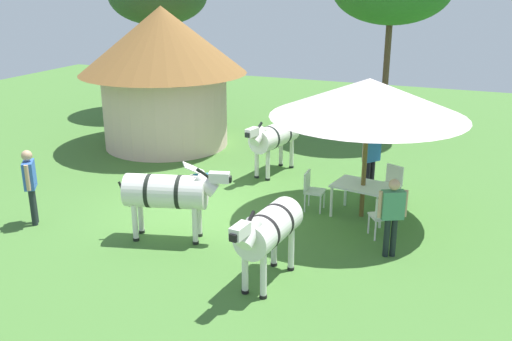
{
  "coord_description": "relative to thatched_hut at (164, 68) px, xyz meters",
  "views": [
    {
      "loc": [
        5.76,
        -10.65,
        5.02
      ],
      "look_at": [
        1.21,
        0.38,
        1.0
      ],
      "focal_mm": 39.94,
      "sensor_mm": 36.0,
      "label": 1
    }
  ],
  "objects": [
    {
      "name": "patio_chair_near_lawn",
      "position": [
        5.84,
        -3.44,
        -1.92
      ],
      "size": [
        0.44,
        0.46,
        0.9
      ],
      "rotation": [
        0.0,
        0.0,
        -1.52
      ],
      "color": "silver",
      "rests_on": "ground_plane"
    },
    {
      "name": "thatched_hut",
      "position": [
        0.0,
        0.0,
        0.0
      ],
      "size": [
        5.12,
        5.12,
        4.28
      ],
      "rotation": [
        0.0,
        0.0,
        3.98
      ],
      "color": "beige",
      "rests_on": "ground_plane"
    },
    {
      "name": "guest_behind_table",
      "position": [
        7.91,
        -5.09,
        -1.51
      ],
      "size": [
        0.5,
        0.37,
        1.55
      ],
      "rotation": [
        0.0,
        0.0,
        3.63
      ],
      "color": "black",
      "rests_on": "ground_plane"
    },
    {
      "name": "shade_umbrella",
      "position": [
        7.0,
        -3.38,
        0.23
      ],
      "size": [
        4.17,
        4.17,
        3.08
      ],
      "color": "brown",
      "rests_on": "ground_plane"
    },
    {
      "name": "zebra_toward_hut",
      "position": [
        4.14,
        -1.36,
        -1.42
      ],
      "size": [
        0.93,
        2.29,
        1.57
      ],
      "rotation": [
        0.0,
        0.0,
        2.95
      ],
      "color": "silver",
      "rests_on": "ground_plane"
    },
    {
      "name": "ground_plane",
      "position": [
        3.53,
        -4.45,
        -2.44
      ],
      "size": [
        36.0,
        36.0,
        0.0
      ],
      "primitive_type": "plane",
      "color": "#427030"
    },
    {
      "name": "zebra_by_umbrella",
      "position": [
        6.12,
        -6.9,
        -1.44
      ],
      "size": [
        0.76,
        2.13,
        1.54
      ],
      "rotation": [
        0.0,
        0.0,
        3.04
      ],
      "color": "silver",
      "rests_on": "ground_plane"
    },
    {
      "name": "standing_watcher",
      "position": [
        0.57,
        -6.47,
        -1.45
      ],
      "size": [
        0.43,
        0.5,
        1.65
      ],
      "rotation": [
        0.0,
        0.0,
        -0.95
      ],
      "color": "black",
      "rests_on": "ground_plane"
    },
    {
      "name": "striped_lounge_chair",
      "position": [
        2.77,
        -2.95,
        -2.19
      ],
      "size": [
        0.97,
        0.9,
        0.6
      ],
      "rotation": [
        0.0,
        0.0,
        5.34
      ],
      "color": "#2169AB",
      "rests_on": "ground_plane"
    },
    {
      "name": "patio_dining_table",
      "position": [
        7.0,
        -3.38,
        -1.79
      ],
      "size": [
        1.38,
        1.09,
        0.74
      ],
      "rotation": [
        0.0,
        0.0,
        -0.17
      ],
      "color": "silver",
      "rests_on": "ground_plane"
    },
    {
      "name": "zebra_nearest_camera",
      "position": [
        3.66,
        -6.0,
        -1.44
      ],
      "size": [
        2.25,
        1.07,
        1.54
      ],
      "rotation": [
        0.0,
        0.0,
        4.98
      ],
      "color": "silver",
      "rests_on": "ground_plane"
    },
    {
      "name": "guest_beside_umbrella",
      "position": [
        6.84,
        -1.75,
        -1.49
      ],
      "size": [
        0.42,
        0.48,
        1.59
      ],
      "rotation": [
        0.0,
        0.0,
        0.94
      ],
      "color": "black",
      "rests_on": "ground_plane"
    },
    {
      "name": "patio_chair_east_end",
      "position": [
        7.46,
        -2.31,
        -1.92
      ],
      "size": [
        0.57,
        0.56,
        0.9
      ],
      "rotation": [
        0.0,
        0.0,
        -3.55
      ],
      "color": "silver",
      "rests_on": "ground_plane"
    },
    {
      "name": "patio_chair_near_hut",
      "position": [
        7.64,
        -4.35,
        -1.92
      ],
      "size": [
        0.6,
        0.59,
        0.9
      ],
      "rotation": [
        0.0,
        0.0,
        0.58
      ],
      "color": "white",
      "rests_on": "ground_plane"
    }
  ]
}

